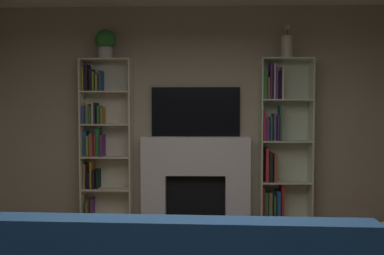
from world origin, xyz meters
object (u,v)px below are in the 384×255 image
at_px(bookshelf_left, 102,138).
at_px(vase_with_flowers, 287,46).
at_px(tv, 196,112).
at_px(fireplace, 196,177).
at_px(bookshelf_right, 278,144).
at_px(potted_plant, 106,43).

distance_m(bookshelf_left, vase_with_flowers, 2.70).
bearing_deg(vase_with_flowers, tv, 174.15).
height_order(fireplace, tv, tv).
height_order(fireplace, bookshelf_right, bookshelf_right).
relative_size(tv, vase_with_flowers, 2.74).
relative_size(bookshelf_left, bookshelf_right, 1.00).
height_order(bookshelf_left, potted_plant, potted_plant).
distance_m(tv, potted_plant, 1.48).
bearing_deg(fireplace, vase_with_flowers, -2.01).
distance_m(bookshelf_left, bookshelf_right, 2.34).
bearing_deg(potted_plant, vase_with_flowers, -0.00).
xyz_separation_m(fireplace, potted_plant, (-1.17, -0.04, 1.76)).
bearing_deg(bookshelf_left, vase_with_flowers, -1.32).
xyz_separation_m(bookshelf_left, bookshelf_right, (2.33, -0.01, -0.08)).
xyz_separation_m(fireplace, bookshelf_left, (-1.25, 0.01, 0.51)).
height_order(fireplace, potted_plant, potted_plant).
bearing_deg(bookshelf_right, bookshelf_left, 179.81).
bearing_deg(vase_with_flowers, potted_plant, 180.00).
bearing_deg(vase_with_flowers, bookshelf_left, 178.68).
bearing_deg(bookshelf_left, bookshelf_right, -0.19).
relative_size(bookshelf_left, potted_plant, 5.59).
bearing_deg(tv, bookshelf_right, -3.81).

